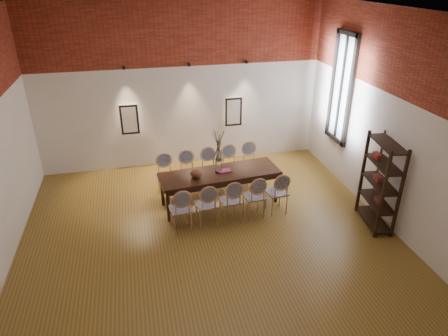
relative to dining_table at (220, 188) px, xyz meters
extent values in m
cube|color=olive|center=(-0.45, -1.24, -0.39)|extent=(7.00, 7.00, 0.02)
cube|color=silver|center=(-0.45, -1.24, 3.63)|extent=(7.00, 7.00, 0.02)
cube|color=silver|center=(-0.45, 2.31, 1.62)|extent=(7.00, 0.10, 4.00)
cube|color=silver|center=(-0.45, -4.79, 1.62)|extent=(7.00, 0.10, 4.00)
cube|color=silver|center=(3.10, -1.24, 1.62)|extent=(0.10, 7.00, 4.00)
cube|color=maroon|center=(-0.45, 2.24, 2.88)|extent=(7.00, 0.02, 1.50)
cube|color=maroon|center=(-0.45, -4.72, 2.88)|extent=(7.00, 0.02, 1.50)
cube|color=maroon|center=(3.03, -1.24, 2.88)|extent=(0.02, 7.00, 1.50)
cube|color=#FFEAC6|center=(-1.75, 2.21, 0.93)|extent=(0.36, 0.06, 0.66)
cube|color=#FFEAC6|center=(0.85, 2.21, 0.93)|extent=(0.36, 0.06, 0.66)
cylinder|color=black|center=(-1.75, 2.18, 2.17)|extent=(0.08, 0.10, 0.08)
cylinder|color=black|center=(-0.25, 2.18, 2.17)|extent=(0.08, 0.10, 0.08)
cylinder|color=black|center=(1.15, 2.18, 2.17)|extent=(0.08, 0.10, 0.08)
cube|color=silver|center=(3.01, 0.76, 1.77)|extent=(0.02, 0.78, 2.38)
cube|color=black|center=(2.99, 0.76, 1.77)|extent=(0.08, 0.90, 2.50)
cube|color=black|center=(2.99, 0.76, 1.77)|extent=(0.06, 0.06, 2.40)
cube|color=#33180B|center=(0.00, 0.00, 0.00)|extent=(2.59, 1.04, 0.75)
cylinder|color=silver|center=(-0.03, 0.00, 0.53)|extent=(0.14, 0.14, 0.30)
ellipsoid|color=brown|center=(-0.51, -0.10, 0.46)|extent=(0.24, 0.24, 0.18)
cube|color=#9B2E66|center=(0.11, 0.02, 0.39)|extent=(0.28, 0.20, 0.03)
camera|label=1|loc=(-1.60, -7.26, 4.19)|focal=32.00mm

